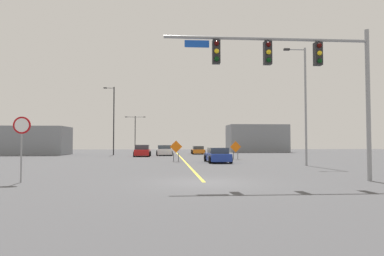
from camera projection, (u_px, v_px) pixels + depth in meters
ground at (204, 182)px, 15.15m from camera, size 145.84×145.84×0.00m
road_centre_stripe at (177, 153)px, 55.52m from camera, size 0.16×81.02×0.01m
traffic_signal_assembly at (298, 66)px, 15.66m from camera, size 9.47×0.44×6.97m
stop_sign at (22, 136)px, 15.18m from camera, size 0.76×0.07×2.89m
street_lamp_mid_right at (304, 101)px, 26.20m from camera, size 1.73×0.24×8.98m
street_lamp_near_left at (135, 130)px, 69.48m from camera, size 4.11×0.24×7.04m
street_lamp_mid_left at (113, 118)px, 48.29m from camera, size 1.53×0.24×9.54m
construction_sign_median_near at (236, 148)px, 35.56m from camera, size 1.17×0.15×1.89m
construction_sign_left_lane at (176, 148)px, 31.71m from camera, size 1.14×0.16×1.93m
car_blue_mid at (218, 155)px, 30.24m from camera, size 2.02×4.50×1.29m
car_red_passing at (142, 151)px, 43.40m from camera, size 2.04×4.03×1.45m
car_orange_approaching at (198, 150)px, 52.10m from camera, size 2.00×4.56×1.21m
car_white_distant at (164, 151)px, 46.69m from camera, size 2.27×4.00×1.38m
roadside_building_west at (30, 141)px, 48.73m from camera, size 10.30×5.81×4.00m
roadside_building_east at (257, 139)px, 62.87m from camera, size 10.45×5.93×4.93m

